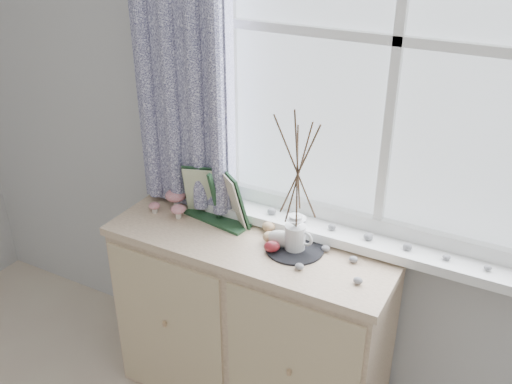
% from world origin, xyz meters
% --- Properties ---
extents(sideboard, '(1.20, 0.45, 0.85)m').
position_xyz_m(sideboard, '(-0.15, 1.75, 0.43)').
color(sideboard, beige).
rests_on(sideboard, ground).
extents(botanical_book, '(0.37, 0.18, 0.24)m').
position_xyz_m(botanical_book, '(-0.35, 1.79, 0.97)').
color(botanical_book, '#1E4025').
rests_on(botanical_book, sideboard).
extents(toadstool_cluster, '(0.18, 0.15, 0.09)m').
position_xyz_m(toadstool_cluster, '(-0.56, 1.80, 0.90)').
color(toadstool_cluster, white).
rests_on(toadstool_cluster, sideboard).
extents(wooden_eggs, '(0.13, 0.17, 0.07)m').
position_xyz_m(wooden_eggs, '(-0.07, 1.77, 0.88)').
color(wooden_eggs, tan).
rests_on(wooden_eggs, sideboard).
extents(songbird_figurine, '(0.16, 0.09, 0.08)m').
position_xyz_m(songbird_figurine, '(-0.02, 1.76, 0.89)').
color(songbird_figurine, silver).
rests_on(songbird_figurine, sideboard).
extents(crocheted_doily, '(0.23, 0.23, 0.01)m').
position_xyz_m(crocheted_doily, '(0.04, 1.77, 0.85)').
color(crocheted_doily, black).
rests_on(crocheted_doily, sideboard).
extents(twig_pitcher, '(0.25, 0.25, 0.62)m').
position_xyz_m(twig_pitcher, '(0.04, 1.77, 1.20)').
color(twig_pitcher, silver).
rests_on(twig_pitcher, crocheted_doily).
extents(sideboard_pebbles, '(0.33, 0.23, 0.02)m').
position_xyz_m(sideboard_pebbles, '(0.18, 1.76, 0.86)').
color(sideboard_pebbles, '#969699').
rests_on(sideboard_pebbles, sideboard).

